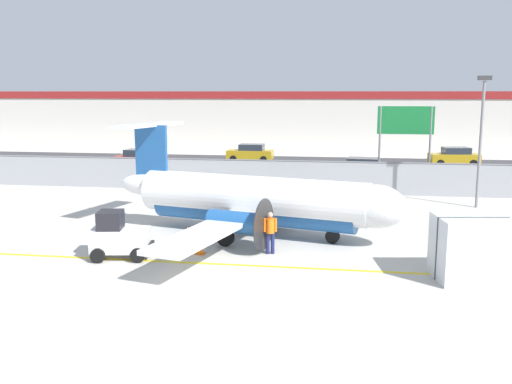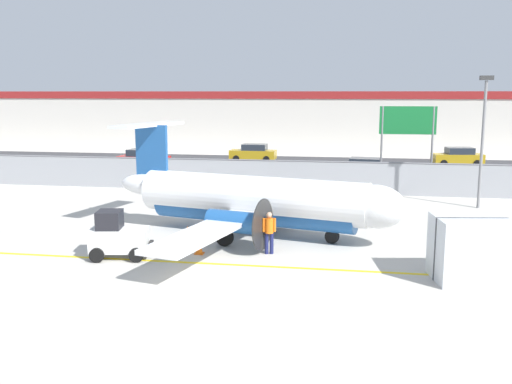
# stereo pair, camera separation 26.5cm
# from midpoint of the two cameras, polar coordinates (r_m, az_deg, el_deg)

# --- Properties ---
(ground_plane) EXTENTS (140.00, 140.00, 0.01)m
(ground_plane) POSITION_cam_midpoint_polar(r_m,az_deg,el_deg) (21.48, -1.23, -7.32)
(ground_plane) COLOR #BCB7AD
(perimeter_fence) EXTENTS (98.00, 0.10, 2.10)m
(perimeter_fence) POSITION_cam_midpoint_polar(r_m,az_deg,el_deg) (36.73, 3.40, 1.68)
(perimeter_fence) COLOR gray
(perimeter_fence) RESTS_ON ground
(parking_lot_strip) EXTENTS (98.00, 17.00, 0.12)m
(parking_lot_strip) POSITION_cam_midpoint_polar(r_m,az_deg,el_deg) (48.22, 4.85, 2.36)
(parking_lot_strip) COLOR #38383A
(parking_lot_strip) RESTS_ON ground
(background_building) EXTENTS (91.00, 8.10, 6.50)m
(background_building) POSITION_cam_midpoint_polar(r_m,az_deg,el_deg) (66.33, 6.21, 7.17)
(background_building) COLOR beige
(background_building) RESTS_ON ground
(commuter_airplane) EXTENTS (13.76, 15.91, 4.92)m
(commuter_airplane) POSITION_cam_midpoint_polar(r_m,az_deg,el_deg) (25.49, 0.43, -0.86)
(commuter_airplane) COLOR white
(commuter_airplane) RESTS_ON ground
(baggage_tug) EXTENTS (2.49, 1.72, 1.88)m
(baggage_tug) POSITION_cam_midpoint_polar(r_m,az_deg,el_deg) (22.77, -13.31, -4.36)
(baggage_tug) COLOR silver
(baggage_tug) RESTS_ON ground
(ground_crew_worker) EXTENTS (0.55, 0.41, 1.70)m
(ground_crew_worker) POSITION_cam_midpoint_polar(r_m,az_deg,el_deg) (22.72, 1.66, -3.87)
(ground_crew_worker) COLOR #191E4C
(ground_crew_worker) RESTS_ON ground
(cargo_container) EXTENTS (2.68, 2.35, 2.20)m
(cargo_container) POSITION_cam_midpoint_polar(r_m,az_deg,el_deg) (20.87, 20.98, -5.37)
(cargo_container) COLOR silver
(cargo_container) RESTS_ON ground
(traffic_cone_near_left) EXTENTS (0.36, 0.36, 0.64)m
(traffic_cone_near_left) POSITION_cam_midpoint_polar(r_m,az_deg,el_deg) (22.95, -5.37, -5.42)
(traffic_cone_near_left) COLOR orange
(traffic_cone_near_left) RESTS_ON ground
(traffic_cone_near_right) EXTENTS (0.36, 0.36, 0.64)m
(traffic_cone_near_right) POSITION_cam_midpoint_polar(r_m,az_deg,el_deg) (25.13, -6.57, -4.09)
(traffic_cone_near_right) COLOR orange
(traffic_cone_near_right) RESTS_ON ground
(parked_car_0) EXTENTS (4.35, 2.33, 1.58)m
(parked_car_0) POSITION_cam_midpoint_polar(r_m,az_deg,el_deg) (48.60, -11.04, 3.26)
(parked_car_0) COLOR red
(parked_car_0) RESTS_ON parking_lot_strip
(parked_car_1) EXTENTS (4.24, 2.09, 1.58)m
(parked_car_1) POSITION_cam_midpoint_polar(r_m,az_deg,el_deg) (52.62, -0.12, 3.94)
(parked_car_1) COLOR #B28C19
(parked_car_1) RESTS_ON parking_lot_strip
(parked_car_2) EXTENTS (4.39, 2.43, 1.58)m
(parked_car_2) POSITION_cam_midpoint_polar(r_m,az_deg,el_deg) (42.11, 10.88, 2.27)
(parked_car_2) COLOR navy
(parked_car_2) RESTS_ON parking_lot_strip
(parked_car_3) EXTENTS (4.39, 2.45, 1.58)m
(parked_car_3) POSITION_cam_midpoint_polar(r_m,az_deg,el_deg) (52.40, 19.68, 3.34)
(parked_car_3) COLOR #B28C19
(parked_car_3) RESTS_ON parking_lot_strip
(apron_light_pole) EXTENTS (0.70, 0.30, 7.27)m
(apron_light_pole) POSITION_cam_midpoint_polar(r_m,az_deg,el_deg) (33.78, 21.97, 5.70)
(apron_light_pole) COLOR slate
(apron_light_pole) RESTS_ON ground
(highway_sign) EXTENTS (3.60, 0.14, 5.50)m
(highway_sign) POSITION_cam_midpoint_polar(r_m,az_deg,el_deg) (38.40, 15.11, 6.25)
(highway_sign) COLOR slate
(highway_sign) RESTS_ON ground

